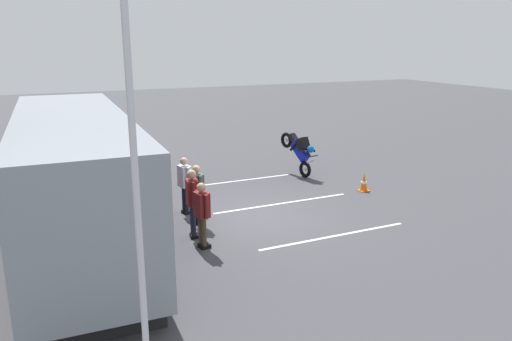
{
  "coord_description": "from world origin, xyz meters",
  "views": [
    {
      "loc": [
        -12.26,
        5.56,
        4.94
      ],
      "look_at": [
        1.03,
        -0.5,
        1.1
      ],
      "focal_mm": 34.74,
      "sensor_mm": 36.0,
      "label": 1
    }
  ],
  "objects_px": {
    "spectator_centre": "(197,190)",
    "flagpole": "(134,170)",
    "tour_bus": "(76,181)",
    "parked_motorcycle_silver": "(156,197)",
    "spectator_left": "(192,197)",
    "stunt_motorcycle": "(299,150)",
    "spectator_far_left": "(202,210)",
    "spectator_right": "(185,181)",
    "traffic_cone": "(364,182)"
  },
  "relations": [
    {
      "from": "traffic_cone",
      "to": "flagpole",
      "type": "bearing_deg",
      "value": 130.74
    },
    {
      "from": "spectator_far_left",
      "to": "traffic_cone",
      "type": "bearing_deg",
      "value": -70.6
    },
    {
      "from": "spectator_centre",
      "to": "flagpole",
      "type": "xyz_separation_m",
      "value": [
        -7.13,
        2.94,
        2.57
      ]
    },
    {
      "from": "tour_bus",
      "to": "traffic_cone",
      "type": "xyz_separation_m",
      "value": [
        0.78,
        -9.18,
        -1.34
      ]
    },
    {
      "from": "spectator_right",
      "to": "parked_motorcycle_silver",
      "type": "xyz_separation_m",
      "value": [
        0.49,
        0.75,
        -0.53
      ]
    },
    {
      "from": "tour_bus",
      "to": "stunt_motorcycle",
      "type": "distance_m",
      "value": 8.89
    },
    {
      "from": "spectator_right",
      "to": "flagpole",
      "type": "relative_size",
      "value": 0.24
    },
    {
      "from": "tour_bus",
      "to": "spectator_left",
      "type": "distance_m",
      "value": 2.85
    },
    {
      "from": "tour_bus",
      "to": "spectator_far_left",
      "type": "bearing_deg",
      "value": -119.23
    },
    {
      "from": "spectator_left",
      "to": "flagpole",
      "type": "bearing_deg",
      "value": 157.89
    },
    {
      "from": "spectator_far_left",
      "to": "flagpole",
      "type": "xyz_separation_m",
      "value": [
        -5.49,
        2.53,
        2.58
      ]
    },
    {
      "from": "spectator_centre",
      "to": "stunt_motorcycle",
      "type": "height_order",
      "value": "spectator_centre"
    },
    {
      "from": "spectator_far_left",
      "to": "flagpole",
      "type": "height_order",
      "value": "flagpole"
    },
    {
      "from": "spectator_far_left",
      "to": "spectator_left",
      "type": "xyz_separation_m",
      "value": [
        0.73,
        0.01,
        0.11
      ]
    },
    {
      "from": "parked_motorcycle_silver",
      "to": "stunt_motorcycle",
      "type": "bearing_deg",
      "value": -72.33
    },
    {
      "from": "spectator_right",
      "to": "traffic_cone",
      "type": "distance_m",
      "value": 6.2
    },
    {
      "from": "spectator_right",
      "to": "stunt_motorcycle",
      "type": "distance_m",
      "value": 5.66
    },
    {
      "from": "stunt_motorcycle",
      "to": "spectator_far_left",
      "type": "bearing_deg",
      "value": 132.09
    },
    {
      "from": "tour_bus",
      "to": "spectator_centre",
      "type": "bearing_deg",
      "value": -87.41
    },
    {
      "from": "flagpole",
      "to": "traffic_cone",
      "type": "xyz_separation_m",
      "value": [
        7.77,
        -9.03,
        -3.26
      ]
    },
    {
      "from": "parked_motorcycle_silver",
      "to": "stunt_motorcycle",
      "type": "distance_m",
      "value": 6.2
    },
    {
      "from": "tour_bus",
      "to": "parked_motorcycle_silver",
      "type": "relative_size",
      "value": 4.85
    },
    {
      "from": "spectator_centre",
      "to": "flagpole",
      "type": "relative_size",
      "value": 0.23
    },
    {
      "from": "tour_bus",
      "to": "parked_motorcycle_silver",
      "type": "xyz_separation_m",
      "value": [
        1.57,
        -2.29,
        -1.16
      ]
    },
    {
      "from": "flagpole",
      "to": "spectator_left",
      "type": "bearing_deg",
      "value": -22.11
    },
    {
      "from": "spectator_far_left",
      "to": "spectator_right",
      "type": "height_order",
      "value": "spectator_right"
    },
    {
      "from": "spectator_centre",
      "to": "traffic_cone",
      "type": "distance_m",
      "value": 6.16
    },
    {
      "from": "spectator_far_left",
      "to": "traffic_cone",
      "type": "height_order",
      "value": "spectator_far_left"
    },
    {
      "from": "spectator_far_left",
      "to": "stunt_motorcycle",
      "type": "height_order",
      "value": "spectator_far_left"
    },
    {
      "from": "flagpole",
      "to": "tour_bus",
      "type": "bearing_deg",
      "value": 1.28
    },
    {
      "from": "traffic_cone",
      "to": "spectator_far_left",
      "type": "bearing_deg",
      "value": 109.4
    },
    {
      "from": "spectator_far_left",
      "to": "tour_bus",
      "type": "bearing_deg",
      "value": 60.77
    },
    {
      "from": "spectator_right",
      "to": "spectator_left",
      "type": "bearing_deg",
      "value": 169.33
    },
    {
      "from": "spectator_far_left",
      "to": "spectator_centre",
      "type": "bearing_deg",
      "value": -13.88
    },
    {
      "from": "spectator_far_left",
      "to": "parked_motorcycle_silver",
      "type": "distance_m",
      "value": 3.14
    },
    {
      "from": "stunt_motorcycle",
      "to": "traffic_cone",
      "type": "relative_size",
      "value": 3.2
    },
    {
      "from": "tour_bus",
      "to": "spectator_far_left",
      "type": "distance_m",
      "value": 3.15
    },
    {
      "from": "stunt_motorcycle",
      "to": "spectator_left",
      "type": "bearing_deg",
      "value": 127.58
    },
    {
      "from": "spectator_far_left",
      "to": "spectator_right",
      "type": "relative_size",
      "value": 0.98
    },
    {
      "from": "tour_bus",
      "to": "spectator_right",
      "type": "height_order",
      "value": "tour_bus"
    },
    {
      "from": "spectator_far_left",
      "to": "spectator_centre",
      "type": "xyz_separation_m",
      "value": [
        1.65,
        -0.41,
        0.01
      ]
    },
    {
      "from": "spectator_right",
      "to": "flagpole",
      "type": "xyz_separation_m",
      "value": [
        -8.08,
        2.88,
        2.56
      ]
    },
    {
      "from": "tour_bus",
      "to": "spectator_left",
      "type": "bearing_deg",
      "value": -106.18
    },
    {
      "from": "tour_bus",
      "to": "spectator_centre",
      "type": "relative_size",
      "value": 5.9
    },
    {
      "from": "tour_bus",
      "to": "spectator_centre",
      "type": "height_order",
      "value": "tour_bus"
    },
    {
      "from": "spectator_far_left",
      "to": "flagpole",
      "type": "distance_m",
      "value": 6.57
    },
    {
      "from": "parked_motorcycle_silver",
      "to": "flagpole",
      "type": "relative_size",
      "value": 0.28
    },
    {
      "from": "spectator_left",
      "to": "spectator_centre",
      "type": "relative_size",
      "value": 1.08
    },
    {
      "from": "tour_bus",
      "to": "parked_motorcycle_silver",
      "type": "height_order",
      "value": "tour_bus"
    },
    {
      "from": "spectator_centre",
      "to": "spectator_right",
      "type": "xyz_separation_m",
      "value": [
        0.94,
        0.06,
        0.01
      ]
    }
  ]
}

